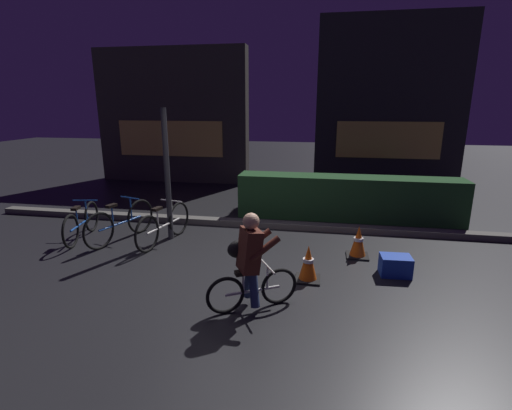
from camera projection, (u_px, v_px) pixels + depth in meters
ground_plane at (236, 271)px, 5.78m from camera, size 40.00×40.00×0.00m
sidewalk_curb at (260, 224)px, 7.85m from camera, size 12.00×0.24×0.12m
hedge_row at (348, 198)px, 8.29m from camera, size 4.80×0.70×0.95m
storefront_left at (172, 117)px, 12.03m from camera, size 4.87×0.54×4.15m
storefront_right at (390, 103)px, 11.43m from camera, size 4.38×0.54×5.00m
street_post at (167, 176)px, 6.87m from camera, size 0.10×0.10×2.41m
parked_bike_leftmost at (82, 223)px, 7.08m from camera, size 0.46×1.49×0.70m
parked_bike_left_mid at (121, 222)px, 7.00m from camera, size 0.57×1.61×0.77m
parked_bike_center_left at (164, 225)px, 6.88m from camera, size 0.47×1.59×0.74m
traffic_cone_near at (308, 264)px, 5.43m from camera, size 0.36×0.36×0.53m
traffic_cone_far at (358, 242)px, 6.26m from camera, size 0.36×0.36×0.54m
blue_crate at (395, 266)px, 5.62m from camera, size 0.46×0.34×0.30m
cyclist at (250, 261)px, 4.59m from camera, size 1.05×0.63×1.25m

